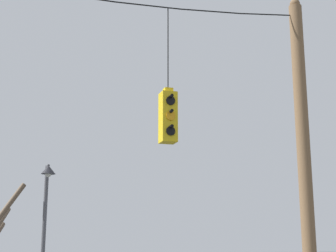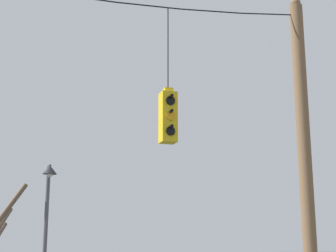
{
  "view_description": "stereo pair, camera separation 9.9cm",
  "coord_description": "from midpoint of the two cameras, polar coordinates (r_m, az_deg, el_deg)",
  "views": [
    {
      "loc": [
        -1.38,
        -9.95,
        2.2
      ],
      "look_at": [
        1.98,
        0.39,
        4.67
      ],
      "focal_mm": 55.0,
      "sensor_mm": 36.0,
      "label": 1
    },
    {
      "loc": [
        -1.28,
        -9.98,
        2.2
      ],
      "look_at": [
        1.98,
        0.39,
        4.67
      ],
      "focal_mm": 55.0,
      "sensor_mm": 36.0,
      "label": 2
    }
  ],
  "objects": [
    {
      "name": "utility_pole_right",
      "position": [
        12.45,
        14.63,
        -3.72
      ],
      "size": [
        0.32,
        0.32,
        8.17
      ],
      "color": "brown",
      "rests_on": "ground_plane"
    },
    {
      "name": "traffic_light_over_intersection",
      "position": [
        11.19,
        -0.25,
        1.09
      ],
      "size": [
        0.34,
        0.58,
        3.14
      ],
      "color": "yellow"
    },
    {
      "name": "street_lamp",
      "position": [
        15.62,
        -13.58,
        -8.95
      ],
      "size": [
        0.42,
        0.73,
        4.45
      ],
      "color": "#515156",
      "rests_on": "ground_plane"
    }
  ]
}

